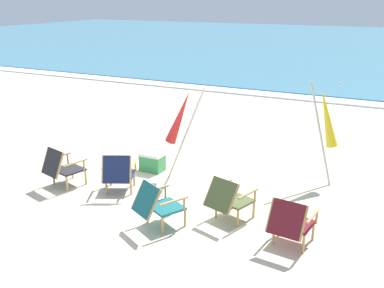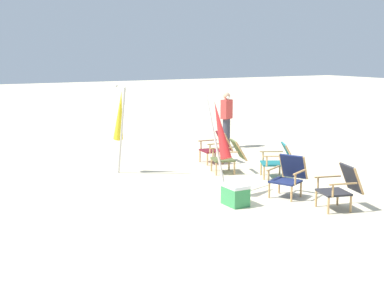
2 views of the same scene
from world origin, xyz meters
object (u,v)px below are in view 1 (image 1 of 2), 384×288
(beach_chair_front_left, at_px, (157,204))
(beach_chair_back_left, at_px, (291,222))
(beach_chair_far_center, at_px, (62,167))
(umbrella_furled_red, at_px, (180,118))
(beach_chair_mid_center, at_px, (229,198))
(umbrella_furled_yellow, at_px, (327,119))
(beach_chair_front_right, at_px, (118,172))
(cooler_box, at_px, (152,162))

(beach_chair_front_left, xyz_separation_m, beach_chair_back_left, (2.08, 0.36, 0.00))
(beach_chair_far_center, xyz_separation_m, umbrella_furled_red, (1.88, 1.41, 0.86))
(beach_chair_front_left, distance_m, beach_chair_mid_center, 1.19)
(beach_chair_far_center, bearing_deg, umbrella_furled_yellow, 28.25)
(beach_chair_front_right, height_order, umbrella_furled_red, umbrella_furled_red)
(umbrella_furled_red, bearing_deg, beach_chair_back_left, -31.05)
(beach_chair_front_right, distance_m, umbrella_furled_red, 1.61)
(beach_chair_far_center, xyz_separation_m, beach_chair_front_right, (1.17, 0.25, -0.00))
(umbrella_furled_red, height_order, cooler_box, umbrella_furled_red)
(beach_chair_front_right, distance_m, umbrella_furled_yellow, 4.11)
(beach_chair_back_left, bearing_deg, umbrella_furled_yellow, 91.15)
(beach_chair_far_center, bearing_deg, beach_chair_back_left, -2.73)
(beach_chair_back_left, bearing_deg, beach_chair_front_right, 172.24)
(umbrella_furled_yellow, xyz_separation_m, cooler_box, (-3.39, -0.90, -1.15))
(umbrella_furled_yellow, bearing_deg, umbrella_furled_red, -158.86)
(beach_chair_far_center, distance_m, umbrella_furled_yellow, 5.22)
(beach_chair_mid_center, bearing_deg, beach_chair_front_right, 177.18)
(beach_chair_mid_center, bearing_deg, umbrella_furled_red, 141.02)
(umbrella_furled_red, relative_size, cooler_box, 4.05)
(beach_chair_front_left, xyz_separation_m, cooler_box, (-1.37, 2.11, -0.22))
(umbrella_furled_yellow, bearing_deg, beach_chair_far_center, -151.75)
(beach_chair_far_center, distance_m, cooler_box, 1.92)
(beach_chair_mid_center, height_order, beach_chair_back_left, beach_chair_back_left)
(beach_chair_front_right, height_order, cooler_box, beach_chair_front_right)
(beach_chair_front_left, height_order, umbrella_furled_yellow, umbrella_furled_yellow)
(cooler_box, bearing_deg, beach_chair_far_center, -126.43)
(beach_chair_back_left, bearing_deg, umbrella_furled_red, 148.95)
(beach_chair_far_center, bearing_deg, cooler_box, 53.57)
(umbrella_furled_red, bearing_deg, beach_chair_front_left, -72.64)
(beach_chair_back_left, distance_m, umbrella_furled_red, 3.27)
(beach_chair_front_right, bearing_deg, beach_chair_back_left, -7.76)
(cooler_box, bearing_deg, beach_chair_front_right, -88.25)
(beach_chair_back_left, height_order, beach_chair_far_center, beach_chair_far_center)
(beach_chair_mid_center, xyz_separation_m, umbrella_furled_red, (-1.57, 1.27, 0.87))
(beach_chair_front_left, distance_m, beach_chair_back_left, 2.11)
(umbrella_furled_yellow, relative_size, cooler_box, 4.22)
(beach_chair_far_center, xyz_separation_m, cooler_box, (1.13, 1.53, -0.23))
(umbrella_furled_yellow, relative_size, umbrella_furled_red, 1.04)
(beach_chair_mid_center, relative_size, beach_chair_far_center, 1.09)
(umbrella_furled_yellow, distance_m, umbrella_furled_red, 2.84)
(umbrella_furled_red, distance_m, cooler_box, 1.33)
(beach_chair_far_center, relative_size, cooler_box, 1.70)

